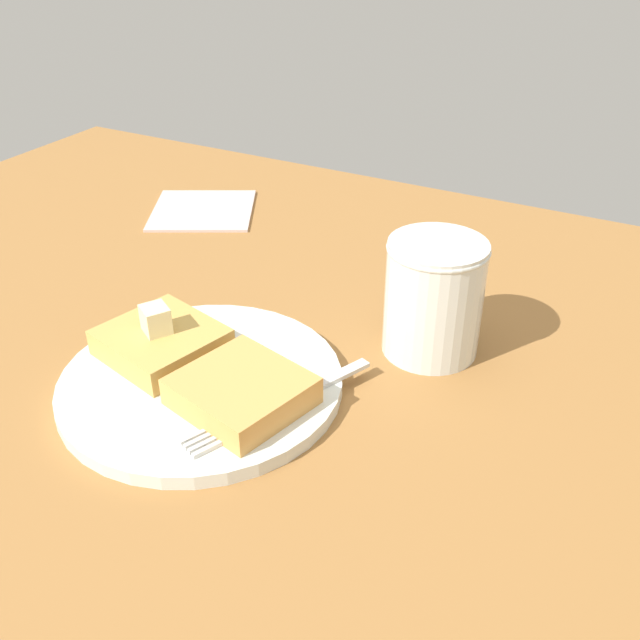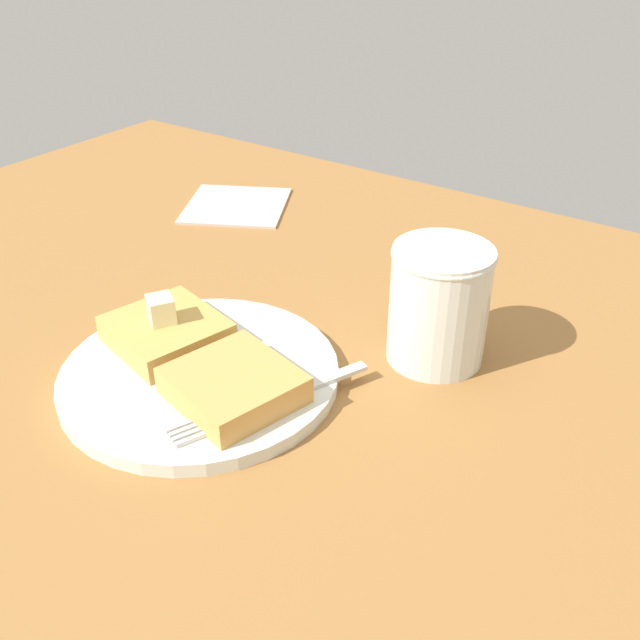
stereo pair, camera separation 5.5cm
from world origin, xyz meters
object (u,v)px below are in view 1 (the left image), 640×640
(fork, at_px, (272,408))
(napkin, at_px, (203,210))
(plate, at_px, (201,382))
(syrup_jar, at_px, (433,303))

(fork, xyz_separation_m, napkin, (-0.27, 0.29, -0.01))
(plate, relative_size, napkin, 1.83)
(fork, bearing_deg, napkin, 133.25)
(fork, xyz_separation_m, syrup_jar, (0.07, 0.14, 0.03))
(plate, height_order, fork, fork)
(plate, bearing_deg, syrup_jar, 44.89)
(syrup_jar, relative_size, napkin, 0.82)
(napkin, bearing_deg, fork, -46.75)
(napkin, bearing_deg, plate, -54.05)
(fork, height_order, syrup_jar, syrup_jar)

